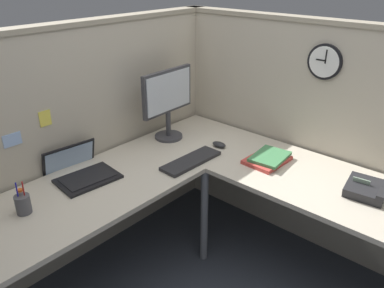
{
  "coord_description": "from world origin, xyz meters",
  "views": [
    {
      "loc": [
        -1.49,
        -1.2,
        1.89
      ],
      "look_at": [
        0.08,
        0.2,
        0.9
      ],
      "focal_mm": 36.29,
      "sensor_mm": 36.0,
      "label": 1
    }
  ],
  "objects": [
    {
      "name": "pinned_note_middle",
      "position": [
        -0.7,
        0.82,
        1.01
      ],
      "size": [
        0.1,
        0.0,
        0.07
      ],
      "primitive_type": "cube",
      "color": "#99B7E5"
    },
    {
      "name": "pen_cup",
      "position": [
        -0.83,
        0.53,
        0.78
      ],
      "size": [
        0.08,
        0.08,
        0.18
      ],
      "color": "#4C4C51",
      "rests_on": "desk"
    },
    {
      "name": "monitor",
      "position": [
        0.32,
        0.64,
        1.02
      ],
      "size": [
        0.46,
        0.2,
        0.5
      ],
      "color": "#38383D",
      "rests_on": "desk"
    },
    {
      "name": "office_phone",
      "position": [
        0.48,
        -0.72,
        0.77
      ],
      "size": [
        0.21,
        0.23,
        0.11
      ],
      "color": "#232326",
      "rests_on": "desk"
    },
    {
      "name": "computer_mouse",
      "position": [
        0.44,
        0.27,
        0.75
      ],
      "size": [
        0.06,
        0.1,
        0.03
      ],
      "primitive_type": "ellipsoid",
      "color": "#232326",
      "rests_on": "desk"
    },
    {
      "name": "desk",
      "position": [
        -0.15,
        -0.05,
        0.63
      ],
      "size": [
        2.35,
        2.15,
        0.73
      ],
      "color": "beige",
      "rests_on": "ground"
    },
    {
      "name": "book_stack",
      "position": [
        0.48,
        -0.1,
        0.75
      ],
      "size": [
        0.3,
        0.23,
        0.04
      ],
      "color": "#BF3F38",
      "rests_on": "desk"
    },
    {
      "name": "keyboard",
      "position": [
        0.14,
        0.26,
        0.74
      ],
      "size": [
        0.43,
        0.15,
        0.02
      ],
      "primitive_type": "cube",
      "rotation": [
        0.0,
        0.0,
        -0.03
      ],
      "color": "#232326",
      "rests_on": "desk"
    },
    {
      "name": "cubicle_wall_right",
      "position": [
        0.87,
        -0.27,
        0.79
      ],
      "size": [
        0.12,
        2.37,
        1.58
      ],
      "color": "#B7AD99",
      "rests_on": "ground"
    },
    {
      "name": "ground_plane",
      "position": [
        0.0,
        0.0,
        0.0
      ],
      "size": [
        6.8,
        6.8,
        0.0
      ],
      "primitive_type": "plane",
      "color": "#383D47"
    },
    {
      "name": "wall_clock",
      "position": [
        0.82,
        -0.24,
        1.34
      ],
      "size": [
        0.04,
        0.22,
        0.22
      ],
      "color": "black"
    },
    {
      "name": "laptop",
      "position": [
        -0.42,
        0.66,
        0.75
      ],
      "size": [
        0.38,
        0.41,
        0.22
      ],
      "color": "black",
      "rests_on": "desk"
    },
    {
      "name": "pinned_note_rightmost",
      "position": [
        -0.5,
        0.82,
        1.07
      ],
      "size": [
        0.07,
        0.0,
        0.09
      ],
      "primitive_type": "cube",
      "color": "#EAD84C"
    },
    {
      "name": "cubicle_wall_back",
      "position": [
        -0.36,
        0.87,
        0.79
      ],
      "size": [
        2.57,
        0.12,
        1.58
      ],
      "color": "#B7AD99",
      "rests_on": "ground"
    }
  ]
}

